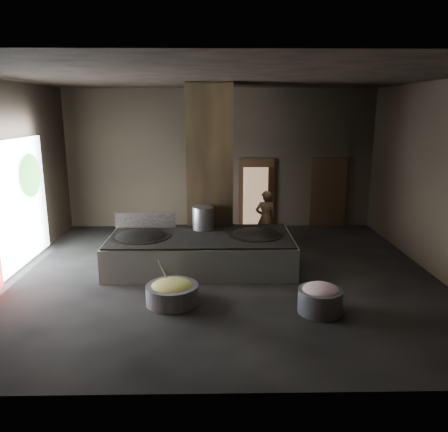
{
  "coord_description": "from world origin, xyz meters",
  "views": [
    {
      "loc": [
        -0.14,
        -9.78,
        3.81
      ],
      "look_at": [
        0.06,
        0.76,
        1.25
      ],
      "focal_mm": 35.0,
      "sensor_mm": 36.0,
      "label": 1
    }
  ],
  "objects_px": {
    "cook": "(265,218)",
    "wok_right": "(255,238)",
    "veg_basin": "(172,294)",
    "hearth_platform": "(201,252)",
    "stock_pot": "(203,218)",
    "meat_basin": "(320,301)",
    "wok_left": "(141,239)"
  },
  "relations": [
    {
      "from": "wok_left",
      "to": "meat_basin",
      "type": "xyz_separation_m",
      "value": [
        3.83,
        -2.47,
        -0.52
      ]
    },
    {
      "from": "hearth_platform",
      "to": "wok_right",
      "type": "height_order",
      "value": "wok_right"
    },
    {
      "from": "wok_left",
      "to": "stock_pot",
      "type": "height_order",
      "value": "stock_pot"
    },
    {
      "from": "stock_pot",
      "to": "wok_right",
      "type": "bearing_deg",
      "value": -21.04
    },
    {
      "from": "wok_right",
      "to": "veg_basin",
      "type": "distance_m",
      "value": 2.87
    },
    {
      "from": "stock_pot",
      "to": "veg_basin",
      "type": "xyz_separation_m",
      "value": [
        -0.56,
        -2.61,
        -0.93
      ]
    },
    {
      "from": "cook",
      "to": "meat_basin",
      "type": "bearing_deg",
      "value": 93.43
    },
    {
      "from": "hearth_platform",
      "to": "veg_basin",
      "type": "relative_size",
      "value": 4.24
    },
    {
      "from": "hearth_platform",
      "to": "wok_right",
      "type": "bearing_deg",
      "value": 2.21
    },
    {
      "from": "wok_left",
      "to": "wok_right",
      "type": "relative_size",
      "value": 1.07
    },
    {
      "from": "veg_basin",
      "to": "wok_right",
      "type": "bearing_deg",
      "value": 48.52
    },
    {
      "from": "wok_left",
      "to": "wok_right",
      "type": "bearing_deg",
      "value": 2.05
    },
    {
      "from": "hearth_platform",
      "to": "veg_basin",
      "type": "bearing_deg",
      "value": -103.93
    },
    {
      "from": "cook",
      "to": "wok_right",
      "type": "bearing_deg",
      "value": 71.25
    },
    {
      "from": "hearth_platform",
      "to": "stock_pot",
      "type": "height_order",
      "value": "stock_pot"
    },
    {
      "from": "wok_right",
      "to": "hearth_platform",
      "type": "bearing_deg",
      "value": -177.88
    },
    {
      "from": "wok_right",
      "to": "wok_left",
      "type": "bearing_deg",
      "value": -177.95
    },
    {
      "from": "hearth_platform",
      "to": "cook",
      "type": "height_order",
      "value": "cook"
    },
    {
      "from": "hearth_platform",
      "to": "wok_left",
      "type": "bearing_deg",
      "value": -177.94
    },
    {
      "from": "wok_left",
      "to": "meat_basin",
      "type": "bearing_deg",
      "value": -32.84
    },
    {
      "from": "stock_pot",
      "to": "hearth_platform",
      "type": "bearing_deg",
      "value": -95.19
    },
    {
      "from": "stock_pot",
      "to": "cook",
      "type": "relative_size",
      "value": 0.36
    },
    {
      "from": "cook",
      "to": "veg_basin",
      "type": "bearing_deg",
      "value": 54.57
    },
    {
      "from": "hearth_platform",
      "to": "wok_right",
      "type": "distance_m",
      "value": 1.4
    },
    {
      "from": "cook",
      "to": "hearth_platform",
      "type": "bearing_deg",
      "value": 40.32
    },
    {
      "from": "stock_pot",
      "to": "cook",
      "type": "height_order",
      "value": "cook"
    },
    {
      "from": "hearth_platform",
      "to": "meat_basin",
      "type": "height_order",
      "value": "hearth_platform"
    },
    {
      "from": "cook",
      "to": "veg_basin",
      "type": "relative_size",
      "value": 1.52
    },
    {
      "from": "veg_basin",
      "to": "wok_left",
      "type": "bearing_deg",
      "value": 115.0
    },
    {
      "from": "cook",
      "to": "veg_basin",
      "type": "distance_m",
      "value": 4.51
    },
    {
      "from": "wok_right",
      "to": "cook",
      "type": "distance_m",
      "value": 1.78
    },
    {
      "from": "hearth_platform",
      "to": "stock_pot",
      "type": "bearing_deg",
      "value": 84.89
    }
  ]
}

